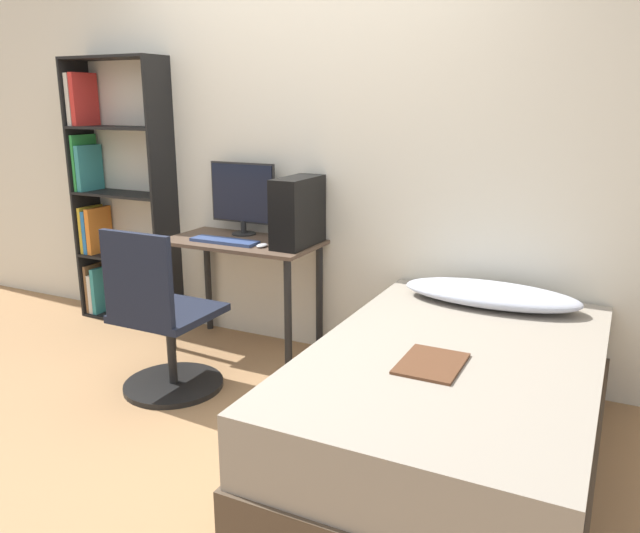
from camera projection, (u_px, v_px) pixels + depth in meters
ground_plane at (180, 439)px, 2.96m from camera, size 14.00×14.00×0.00m
wall_back at (310, 153)px, 3.82m from camera, size 8.00×0.05×2.50m
desk at (243, 261)px, 3.90m from camera, size 0.96×0.51×0.72m
bookshelf at (110, 198)px, 4.44m from camera, size 0.76×0.26×1.84m
office_chair at (163, 331)px, 3.37m from camera, size 0.55×0.55×0.93m
bed at (453, 407)px, 2.73m from camera, size 1.19×1.89×0.53m
pillow at (490, 294)px, 3.23m from camera, size 0.91×0.36×0.11m
magazine at (431, 364)px, 2.50m from camera, size 0.24×0.32×0.01m
monitor at (243, 196)px, 3.97m from camera, size 0.47×0.16×0.46m
keyboard at (224, 241)px, 3.80m from camera, size 0.44×0.13×0.02m
pc_tower at (298, 212)px, 3.68m from camera, size 0.17×0.40×0.41m
mouse at (262, 245)px, 3.69m from camera, size 0.06×0.09×0.02m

